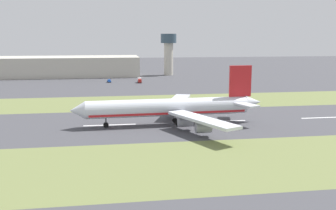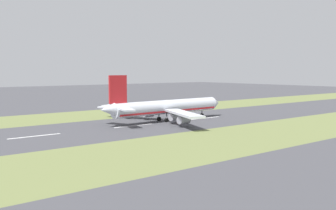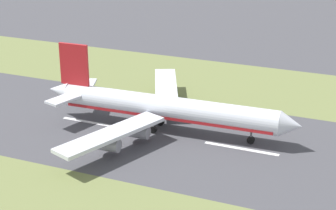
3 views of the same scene
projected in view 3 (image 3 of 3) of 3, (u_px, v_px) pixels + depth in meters
The scene contains 5 objects.
ground_plane at pixel (152, 133), 140.66m from camera, with size 800.00×800.00×0.00m, color #424247.
grass_median_west at pixel (210, 80), 179.30m from camera, with size 40.00×600.00×0.01m, color olive.
centreline_dash_mid at pixel (93, 123), 146.72m from camera, with size 1.20×18.00×0.01m, color silver.
centreline_dash_far at pixel (241, 149), 132.26m from camera, with size 1.20×18.00×0.01m, color silver.
airplane_main_jet at pixel (161, 108), 140.40m from camera, with size 64.09×67.16×20.20m.
Camera 3 is at (116.83, 53.60, 57.70)m, focal length 60.00 mm.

